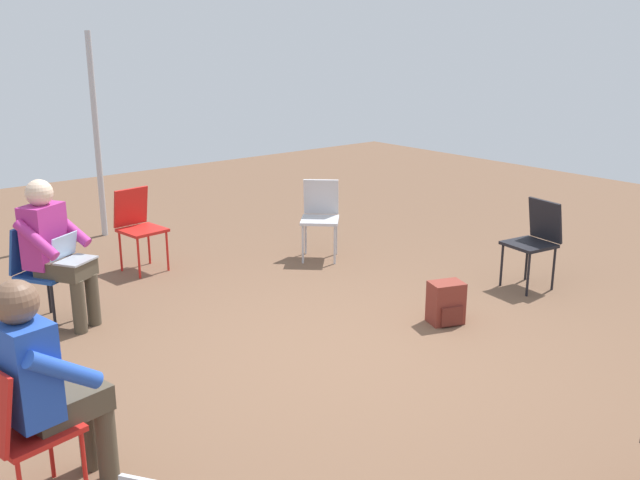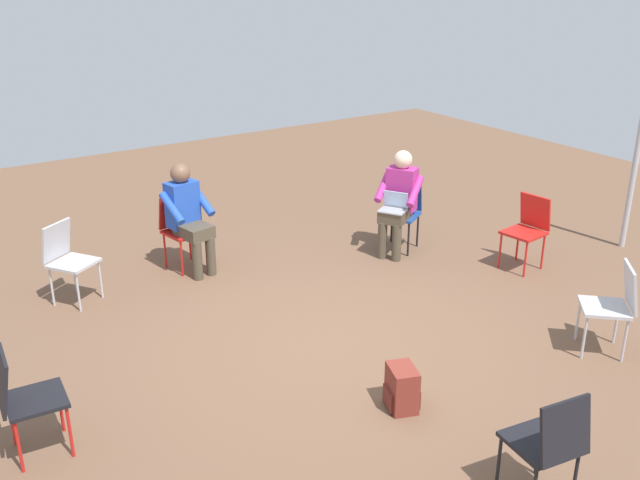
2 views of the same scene
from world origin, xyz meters
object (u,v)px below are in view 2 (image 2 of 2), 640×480
object	(u,v)px
person_in_blue	(188,213)
chair_north	(24,395)
chair_east	(181,226)
chair_south	(528,227)
person_with_laptop	(399,197)
chair_northeast	(67,257)
chair_southwest	(614,302)
chair_southeast	(403,209)
backpack_near_laptop_user	(402,390)
chair_west	(549,441)

from	to	relation	value
person_in_blue	chair_north	bearing A→B (deg)	35.77
chair_east	chair_north	bearing A→B (deg)	38.05
chair_south	person_with_laptop	world-z (taller)	person_with_laptop
person_with_laptop	chair_northeast	bearing A→B (deg)	46.71
chair_southwest	chair_southeast	bearing A→B (deg)	42.03
chair_northeast	person_with_laptop	world-z (taller)	person_with_laptop
chair_north	backpack_near_laptop_user	size ratio (longest dim) A/B	2.36
backpack_near_laptop_user	chair_southeast	bearing A→B (deg)	-39.98
chair_east	person_with_laptop	size ratio (longest dim) A/B	0.69
chair_west	chair_southwest	world-z (taller)	same
chair_south	chair_north	distance (m)	5.55
chair_west	person_with_laptop	distance (m)	4.35
chair_southeast	chair_southwest	size ratio (longest dim) A/B	1.00
chair_north	chair_northeast	size ratio (longest dim) A/B	1.00
chair_northeast	backpack_near_laptop_user	xyz separation A→B (m)	(-3.38, -1.61, -0.34)
chair_northeast	person_in_blue	bearing A→B (deg)	148.24
chair_south	chair_north	world-z (taller)	same
chair_east	person_in_blue	distance (m)	0.26
chair_south	chair_west	xyz separation A→B (m)	(-2.69, 2.91, 0.00)
chair_north	chair_east	size ratio (longest dim) A/B	1.00
chair_east	chair_northeast	bearing A→B (deg)	-1.64
chair_west	chair_north	xyz separation A→B (m)	(2.38, 2.63, 0.00)
chair_southeast	chair_southwest	distance (m)	2.98
chair_west	chair_southwest	size ratio (longest dim) A/B	1.00
person_in_blue	backpack_near_laptop_user	bearing A→B (deg)	84.37
chair_southwest	backpack_near_laptop_user	bearing A→B (deg)	123.61
person_with_laptop	chair_southwest	bearing A→B (deg)	151.26
chair_south	chair_west	size ratio (longest dim) A/B	1.00
chair_east	backpack_near_laptop_user	size ratio (longest dim) A/B	2.36
person_with_laptop	person_in_blue	bearing A→B (deg)	38.83
chair_southwest	chair_northeast	world-z (taller)	same
chair_northeast	person_with_laptop	xyz separation A→B (m)	(-0.85, -3.66, 0.20)
chair_south	backpack_near_laptop_user	world-z (taller)	chair_south
chair_southeast	chair_northeast	bearing A→B (deg)	48.43
chair_south	chair_southeast	world-z (taller)	same
chair_east	backpack_near_laptop_user	world-z (taller)	chair_east
chair_north	person_in_blue	world-z (taller)	person_in_blue
chair_north	person_with_laptop	bearing A→B (deg)	112.25
chair_southwest	chair_northeast	bearing A→B (deg)	88.34
chair_west	chair_southwest	distance (m)	2.27
chair_west	chair_north	bearing A→B (deg)	146.45
chair_southwest	person_in_blue	distance (m)	4.47
chair_southeast	chair_southwest	bearing A→B (deg)	148.39
person_in_blue	backpack_near_laptop_user	xyz separation A→B (m)	(-3.41, -0.26, -0.54)
chair_north	chair_southwest	xyz separation A→B (m)	(-1.41, -4.68, 0.00)
chair_southwest	chair_east	bearing A→B (deg)	74.84
chair_southwest	person_with_laptop	xyz separation A→B (m)	(2.89, 0.07, 0.20)
chair_north	chair_northeast	bearing A→B (deg)	162.20
chair_west	person_with_laptop	xyz separation A→B (m)	(3.87, -1.98, 0.20)
chair_east	chair_northeast	world-z (taller)	same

